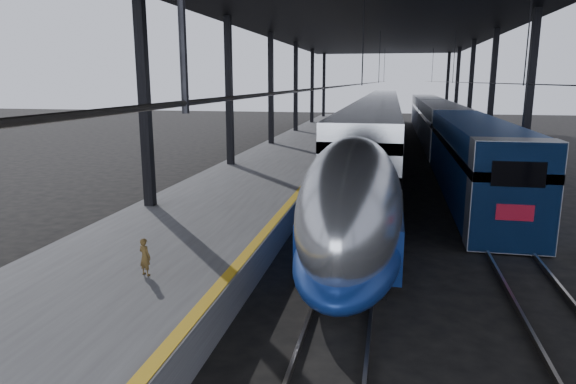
# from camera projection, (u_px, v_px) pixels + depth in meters

# --- Properties ---
(ground) EXTENTS (160.00, 160.00, 0.00)m
(ground) POSITION_uv_depth(u_px,v_px,m) (269.00, 295.00, 13.70)
(ground) COLOR black
(ground) RESTS_ON ground
(platform) EXTENTS (6.00, 80.00, 1.00)m
(platform) POSITION_uv_depth(u_px,v_px,m) (288.00, 161.00, 33.42)
(platform) COLOR #4C4C4F
(platform) RESTS_ON ground
(yellow_strip) EXTENTS (0.30, 80.00, 0.01)m
(yellow_strip) POSITION_uv_depth(u_px,v_px,m) (331.00, 154.00, 32.78)
(yellow_strip) COLOR gold
(yellow_strip) RESTS_ON platform
(rails) EXTENTS (6.52, 80.00, 0.16)m
(rails) POSITION_uv_depth(u_px,v_px,m) (414.00, 171.00, 31.97)
(rails) COLOR slate
(rails) RESTS_ON ground
(canopy) EXTENTS (18.00, 75.00, 9.47)m
(canopy) POSITION_uv_depth(u_px,v_px,m) (377.00, 20.00, 30.55)
(canopy) COLOR black
(canopy) RESTS_ON ground
(tgv_train) EXTENTS (2.95, 65.20, 4.23)m
(tgv_train) POSITION_uv_depth(u_px,v_px,m) (378.00, 127.00, 40.71)
(tgv_train) COLOR #AFB1B6
(tgv_train) RESTS_ON ground
(second_train) EXTENTS (2.73, 56.05, 3.76)m
(second_train) POSITION_uv_depth(u_px,v_px,m) (440.00, 126.00, 42.45)
(second_train) COLOR navy
(second_train) RESTS_ON ground
(child) EXTENTS (0.39, 0.33, 0.92)m
(child) POSITION_uv_depth(u_px,v_px,m) (145.00, 257.00, 12.33)
(child) COLOR #533E1B
(child) RESTS_ON platform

